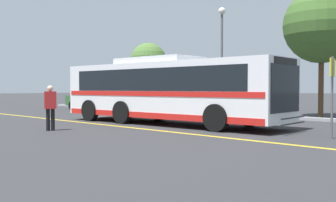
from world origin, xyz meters
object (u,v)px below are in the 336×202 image
(street_lamp, at_px, (222,42))
(tree_0, at_px, (322,26))
(bus_stop_sign, at_px, (332,87))
(parked_car_1, at_px, (139,101))
(tree_2, at_px, (148,61))
(parked_car_0, at_px, (92,99))
(pedestrian_0, at_px, (50,105))
(transit_bus, at_px, (168,89))

(street_lamp, relative_size, tree_0, 0.93)
(tree_0, bearing_deg, bus_stop_sign, -65.30)
(parked_car_1, height_order, tree_2, tree_2)
(parked_car_0, xyz_separation_m, bus_stop_sign, (18.85, -4.33, 0.83))
(parked_car_1, height_order, tree_0, tree_0)
(tree_0, bearing_deg, parked_car_1, -154.26)
(pedestrian_0, relative_size, bus_stop_sign, 0.66)
(transit_bus, bearing_deg, tree_0, 156.88)
(transit_bus, xyz_separation_m, parked_car_0, (-11.72, 4.24, -0.75))
(bus_stop_sign, relative_size, tree_2, 0.46)
(parked_car_1, distance_m, bus_stop_sign, 14.22)
(parked_car_1, distance_m, street_lamp, 6.28)
(parked_car_1, relative_size, bus_stop_sign, 1.59)
(tree_0, bearing_deg, parked_car_0, -163.45)
(parked_car_0, relative_size, tree_2, 0.75)
(street_lamp, height_order, tree_2, street_lamp)
(pedestrian_0, height_order, tree_0, tree_0)
(street_lamp, distance_m, tree_0, 5.74)
(transit_bus, bearing_deg, parked_car_0, -113.19)
(parked_car_0, relative_size, bus_stop_sign, 1.64)
(street_lamp, bearing_deg, pedestrian_0, -84.29)
(parked_car_0, distance_m, tree_2, 7.64)
(transit_bus, height_order, tree_0, tree_0)
(street_lamp, bearing_deg, transit_bus, -71.49)
(transit_bus, xyz_separation_m, tree_0, (3.12, 8.65, 3.41))
(pedestrian_0, relative_size, tree_2, 0.30)
(parked_car_0, bearing_deg, parked_car_1, 86.48)
(bus_stop_sign, xyz_separation_m, street_lamp, (-9.55, 7.30, 2.76))
(bus_stop_sign, bearing_deg, tree_2, -122.18)
(street_lamp, distance_m, tree_2, 11.37)
(street_lamp, relative_size, tree_2, 1.18)
(parked_car_0, relative_size, pedestrian_0, 2.50)
(transit_bus, distance_m, parked_car_0, 12.48)
(transit_bus, bearing_deg, tree_2, -133.51)
(parked_car_1, relative_size, tree_0, 0.58)
(pedestrian_0, distance_m, tree_0, 14.82)
(parked_car_1, height_order, street_lamp, street_lamp)
(street_lamp, bearing_deg, tree_0, 14.60)
(street_lamp, bearing_deg, parked_car_0, -162.31)
(transit_bus, relative_size, bus_stop_sign, 4.41)
(parked_car_0, distance_m, bus_stop_sign, 19.36)
(parked_car_0, distance_m, tree_0, 16.02)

